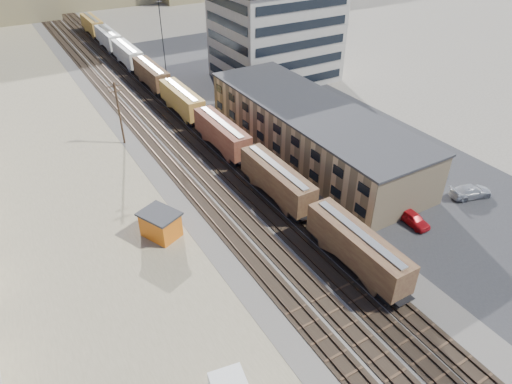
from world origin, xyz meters
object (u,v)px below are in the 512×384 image
freight_train (166,86)px  parked_car_blue (233,75)px  parked_car_silver (471,192)px  parked_car_red (413,219)px  maintenance_shed (161,224)px  utility_pole_north (119,112)px

freight_train → parked_car_blue: 16.82m
parked_car_blue → parked_car_silver: bearing=-118.7°
parked_car_red → parked_car_blue: bearing=86.4°
parked_car_red → parked_car_blue: size_ratio=0.91×
parked_car_red → maintenance_shed: bearing=155.2°
freight_train → maintenance_shed: size_ratio=22.32×
utility_pole_north → parked_car_blue: size_ratio=2.02×
maintenance_shed → parked_car_blue: 52.35m
maintenance_shed → parked_car_silver: size_ratio=0.95×
freight_train → utility_pole_north: 18.05m
parked_car_red → freight_train: bearing=104.0°
parked_car_red → parked_car_silver: (10.76, 0.24, 0.05)m
freight_train → maintenance_shed: 40.83m
freight_train → maintenance_shed: bearing=-112.5°
utility_pole_north → parked_car_blue: 33.43m
maintenance_shed → parked_car_blue: bearing=52.5°
utility_pole_north → freight_train: bearing=46.5°
freight_train → utility_pole_north: utility_pole_north is taller
utility_pole_north → parked_car_blue: bearing=30.5°
freight_train → parked_car_blue: bearing=13.3°
parked_car_red → parked_car_silver: 10.77m
parked_car_silver → parked_car_blue: bearing=21.3°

